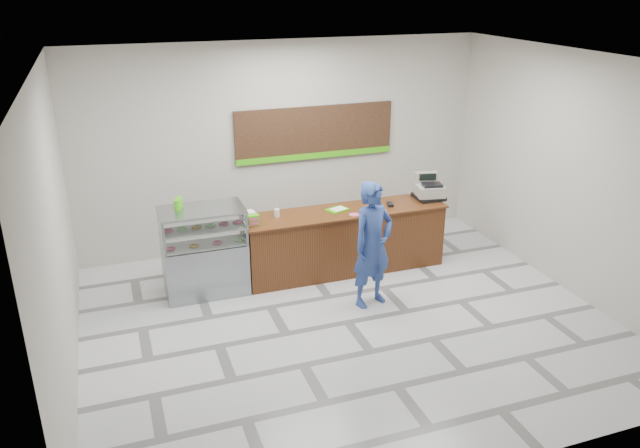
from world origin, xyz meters
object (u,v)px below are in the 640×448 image
object	(u,v)px
display_case	(204,251)
serving_tray	(337,209)
cash_register	(429,189)
customer	(373,245)
sales_counter	(344,241)

from	to	relation	value
display_case	serving_tray	size ratio (longest dim) A/B	3.49
display_case	cash_register	distance (m)	3.76
serving_tray	customer	xyz separation A→B (m)	(0.08, -1.19, -0.12)
serving_tray	customer	bearing A→B (deg)	-105.72
cash_register	customer	xyz separation A→B (m)	(-1.53, -1.21, -0.27)
sales_counter	cash_register	distance (m)	1.64
serving_tray	customer	size ratio (longest dim) A/B	0.21
sales_counter	cash_register	bearing A→B (deg)	2.62
display_case	customer	xyz separation A→B (m)	(2.19, -1.14, 0.24)
sales_counter	display_case	bearing A→B (deg)	-180.00
sales_counter	display_case	xyz separation A→B (m)	(-2.22, -0.00, 0.16)
display_case	cash_register	xyz separation A→B (m)	(3.72, 0.07, 0.51)
sales_counter	display_case	distance (m)	2.23
sales_counter	customer	size ratio (longest dim) A/B	1.77
display_case	serving_tray	distance (m)	2.15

